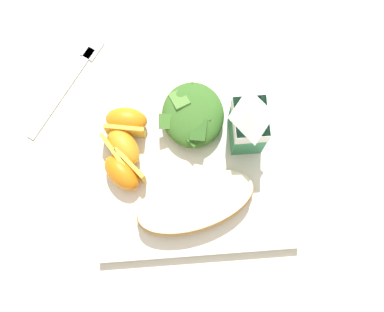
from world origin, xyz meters
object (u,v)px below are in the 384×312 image
at_px(orange_wedge_rear, 123,172).
at_px(metal_fork, 71,79).
at_px(orange_wedge_middle, 123,147).
at_px(cheesy_pizza_bread, 197,203).
at_px(milk_carton, 249,123).
at_px(paper_napkin, 221,40).
at_px(white_plate, 192,159).
at_px(orange_wedge_front, 126,121).
at_px(green_salad_pile, 193,115).

xyz_separation_m(orange_wedge_rear, metal_fork, (-0.16, -0.08, -0.03)).
bearing_deg(orange_wedge_middle, cheesy_pizza_bread, 48.96).
distance_m(orange_wedge_middle, metal_fork, 0.15).
distance_m(milk_carton, paper_napkin, 0.18).
xyz_separation_m(white_plate, orange_wedge_front, (-0.06, -0.09, 0.03)).
height_order(orange_wedge_front, paper_napkin, orange_wedge_front).
bearing_deg(orange_wedge_middle, orange_wedge_front, 169.60).
bearing_deg(orange_wedge_front, green_salad_pile, 91.54).
bearing_deg(metal_fork, orange_wedge_front, 45.26).
xyz_separation_m(orange_wedge_front, orange_wedge_middle, (0.04, -0.01, 0.00)).
height_order(green_salad_pile, milk_carton, milk_carton).
height_order(white_plate, milk_carton, milk_carton).
xyz_separation_m(white_plate, orange_wedge_rear, (0.02, -0.10, 0.03)).
bearing_deg(orange_wedge_front, white_plate, 58.40).
bearing_deg(metal_fork, orange_wedge_middle, 32.87).
height_order(milk_carton, orange_wedge_middle, milk_carton).
xyz_separation_m(cheesy_pizza_bread, paper_napkin, (-0.26, 0.06, -0.03)).
distance_m(green_salad_pile, orange_wedge_front, 0.10).
bearing_deg(green_salad_pile, milk_carton, 67.16).
xyz_separation_m(cheesy_pizza_bread, orange_wedge_middle, (-0.09, -0.10, 0.00)).
bearing_deg(paper_napkin, metal_fork, -78.37).
bearing_deg(green_salad_pile, metal_fork, -114.57).
relative_size(orange_wedge_rear, paper_napkin, 0.63).
distance_m(orange_wedge_front, metal_fork, 0.13).
relative_size(white_plate, green_salad_pile, 2.75).
height_order(cheesy_pizza_bread, orange_wedge_middle, orange_wedge_middle).
xyz_separation_m(orange_wedge_middle, orange_wedge_rear, (0.04, -0.00, 0.00)).
distance_m(white_plate, paper_napkin, 0.20).
xyz_separation_m(cheesy_pizza_bread, orange_wedge_front, (-0.12, -0.09, 0.00)).
height_order(milk_carton, metal_fork, milk_carton).
xyz_separation_m(milk_carton, orange_wedge_front, (-0.03, -0.17, -0.04)).
relative_size(white_plate, orange_wedge_middle, 4.00).
xyz_separation_m(white_plate, paper_napkin, (-0.19, 0.06, -0.01)).
bearing_deg(metal_fork, cheesy_pizza_bread, 40.47).
bearing_deg(orange_wedge_rear, orange_wedge_front, 173.94).
xyz_separation_m(green_salad_pile, orange_wedge_middle, (0.04, -0.10, -0.00)).
bearing_deg(milk_carton, cheesy_pizza_bread, -38.57).
relative_size(paper_napkin, metal_fork, 0.67).
xyz_separation_m(green_salad_pile, milk_carton, (0.03, 0.07, 0.04)).
height_order(white_plate, orange_wedge_middle, orange_wedge_middle).
distance_m(green_salad_pile, milk_carton, 0.09).
xyz_separation_m(paper_napkin, metal_fork, (0.05, -0.24, 0.00)).
bearing_deg(paper_napkin, orange_wedge_middle, -42.30).
relative_size(orange_wedge_middle, metal_fork, 0.42).
relative_size(white_plate, milk_carton, 2.55).
bearing_deg(white_plate, orange_wedge_front, -121.60).
relative_size(cheesy_pizza_bread, green_salad_pile, 1.81).
xyz_separation_m(cheesy_pizza_bread, orange_wedge_rear, (-0.05, -0.10, 0.00)).
height_order(white_plate, metal_fork, white_plate).
relative_size(cheesy_pizza_bread, metal_fork, 1.12).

